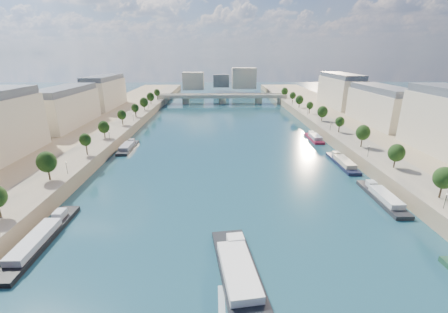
{
  "coord_description": "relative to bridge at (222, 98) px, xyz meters",
  "views": [
    {
      "loc": [
        -3.8,
        -20.43,
        41.93
      ],
      "look_at": [
        -1.66,
        86.41,
        5.0
      ],
      "focal_mm": 24.0,
      "sensor_mm": 36.0,
      "label": 1
    }
  ],
  "objects": [
    {
      "name": "ground",
      "position": [
        0.0,
        -144.62,
        -5.08
      ],
      "size": [
        700.0,
        700.0,
        0.0
      ],
      "primitive_type": "plane",
      "color": "#0B2C32",
      "rests_on": "ground"
    },
    {
      "name": "quay_left",
      "position": [
        -72.0,
        -144.62,
        -2.58
      ],
      "size": [
        44.0,
        520.0,
        5.0
      ],
      "primitive_type": "cube",
      "color": "#9E8460",
      "rests_on": "ground"
    },
    {
      "name": "quay_right",
      "position": [
        72.0,
        -144.62,
        -2.58
      ],
      "size": [
        44.0,
        520.0,
        5.0
      ],
      "primitive_type": "cube",
      "color": "#9E8460",
      "rests_on": "ground"
    },
    {
      "name": "pave_left",
      "position": [
        -57.0,
        -144.62,
        -0.03
      ],
      "size": [
        14.0,
        520.0,
        0.1
      ],
      "primitive_type": "cube",
      "color": "gray",
      "rests_on": "quay_left"
    },
    {
      "name": "pave_right",
      "position": [
        57.0,
        -144.62,
        -0.03
      ],
      "size": [
        14.0,
        520.0,
        0.1
      ],
      "primitive_type": "cube",
      "color": "gray",
      "rests_on": "quay_right"
    },
    {
      "name": "trees_left",
      "position": [
        -55.0,
        -142.62,
        5.39
      ],
      "size": [
        4.8,
        268.8,
        8.26
      ],
      "color": "#382B1E",
      "rests_on": "ground"
    },
    {
      "name": "trees_right",
      "position": [
        55.0,
        -134.62,
        5.39
      ],
      "size": [
        4.8,
        268.8,
        8.26
      ],
      "color": "#382B1E",
      "rests_on": "ground"
    },
    {
      "name": "lamps_left",
      "position": [
        -52.5,
        -154.62,
        2.7
      ],
      "size": [
        0.36,
        200.36,
        4.28
      ],
      "color": "black",
      "rests_on": "ground"
    },
    {
      "name": "lamps_right",
      "position": [
        52.5,
        -139.62,
        2.7
      ],
      "size": [
        0.36,
        200.36,
        4.28
      ],
      "color": "black",
      "rests_on": "ground"
    },
    {
      "name": "buildings_left",
      "position": [
        -85.0,
        -132.62,
        11.37
      ],
      "size": [
        16.0,
        226.0,
        23.2
      ],
      "color": "beige",
      "rests_on": "ground"
    },
    {
      "name": "buildings_right",
      "position": [
        85.0,
        -132.62,
        11.37
      ],
      "size": [
        16.0,
        226.0,
        23.2
      ],
      "color": "beige",
      "rests_on": "ground"
    },
    {
      "name": "skyline",
      "position": [
        3.19,
        74.91,
        9.57
      ],
      "size": [
        79.0,
        42.0,
        22.0
      ],
      "color": "beige",
      "rests_on": "ground"
    },
    {
      "name": "bridge",
      "position": [
        0.0,
        0.0,
        0.0
      ],
      "size": [
        112.0,
        12.0,
        8.15
      ],
      "color": "#C1B79E",
      "rests_on": "ground"
    },
    {
      "name": "tour_barge",
      "position": [
        -0.06,
        -215.53,
        -4.15
      ],
      "size": [
        10.78,
        26.49,
        3.64
      ],
      "rotation": [
        0.0,
        0.0,
        0.14
      ],
      "color": "black",
      "rests_on": "ground"
    },
    {
      "name": "moored_barges_left",
      "position": [
        -45.5,
        -211.31,
        -4.24
      ],
      "size": [
        5.0,
        154.89,
        3.6
      ],
      "color": "#181632",
      "rests_on": "ground"
    },
    {
      "name": "moored_barges_right",
      "position": [
        45.5,
        -188.6,
        -4.24
      ],
      "size": [
        5.0,
        155.69,
        3.6
      ],
      "color": "black",
      "rests_on": "ground"
    }
  ]
}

